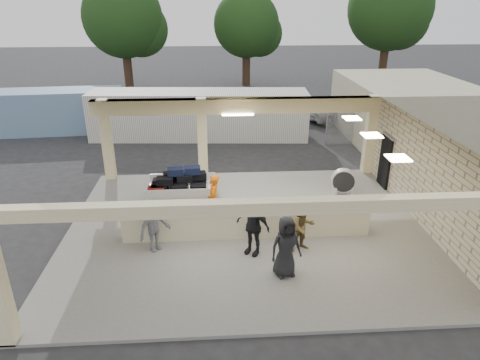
{
  "coord_description": "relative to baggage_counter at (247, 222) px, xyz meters",
  "views": [
    {
      "loc": [
        -0.99,
        -12.71,
        7.35
      ],
      "look_at": [
        -0.13,
        1.0,
        1.45
      ],
      "focal_mm": 32.0,
      "sensor_mm": 36.0,
      "label": 1
    }
  ],
  "objects": [
    {
      "name": "car_white_a",
      "position": [
        7.14,
        14.44,
        0.09
      ],
      "size": [
        5.25,
        4.01,
        1.36
      ],
      "primitive_type": "imported",
      "rotation": [
        0.0,
        0.0,
        2.0
      ],
      "color": "silver",
      "rests_on": "ground"
    },
    {
      "name": "fence",
      "position": [
        11.0,
        9.5,
        0.47
      ],
      "size": [
        12.06,
        0.06,
        2.03
      ],
      "color": "gray",
      "rests_on": "ground"
    },
    {
      "name": "passenger_d",
      "position": [
        0.91,
        -2.2,
        0.42
      ],
      "size": [
        0.95,
        0.57,
        1.81
      ],
      "primitive_type": "imported",
      "rotation": [
        0.0,
        0.0,
        0.26
      ],
      "color": "black",
      "rests_on": "pavilion"
    },
    {
      "name": "car_dark",
      "position": [
        4.31,
        15.19,
        0.11
      ],
      "size": [
        4.33,
        3.5,
        1.4
      ],
      "primitive_type": "imported",
      "rotation": [
        0.0,
        0.0,
        1.0
      ],
      "color": "black",
      "rests_on": "ground"
    },
    {
      "name": "adjacent_building",
      "position": [
        9.5,
        10.5,
        1.01
      ],
      "size": [
        6.0,
        8.0,
        3.2
      ],
      "primitive_type": "cube",
      "color": "#BDB796",
      "rests_on": "ground"
    },
    {
      "name": "tree_left",
      "position": [
        -7.68,
        24.66,
        5.0
      ],
      "size": [
        6.6,
        6.3,
        9.0
      ],
      "color": "#382619",
      "rests_on": "ground"
    },
    {
      "name": "ground",
      "position": [
        0.0,
        0.5,
        -0.59
      ],
      "size": [
        120.0,
        120.0,
        0.0
      ],
      "primitive_type": "plane",
      "color": "#232426",
      "rests_on": "ground"
    },
    {
      "name": "baggage_handler",
      "position": [
        -1.07,
        0.93,
        0.41
      ],
      "size": [
        0.43,
        0.69,
        1.79
      ],
      "primitive_type": "imported",
      "rotation": [
        0.0,
        0.0,
        4.6
      ],
      "color": "#D75B0B",
      "rests_on": "pavilion"
    },
    {
      "name": "pavilion",
      "position": [
        0.21,
        1.16,
        0.76
      ],
      "size": [
        12.01,
        10.0,
        3.55
      ],
      "color": "slate",
      "rests_on": "ground"
    },
    {
      "name": "passenger_c",
      "position": [
        -2.88,
        -0.7,
        0.36
      ],
      "size": [
        1.07,
        1.03,
        1.7
      ],
      "primitive_type": "imported",
      "rotation": [
        0.0,
        0.0,
        0.74
      ],
      "color": "#535359",
      "rests_on": "pavilion"
    },
    {
      "name": "passenger_a",
      "position": [
        1.64,
        -0.95,
        0.31
      ],
      "size": [
        0.84,
        0.56,
        1.6
      ],
      "primitive_type": "imported",
      "rotation": [
        0.0,
        0.0,
        0.3
      ],
      "color": "brown",
      "rests_on": "pavilion"
    },
    {
      "name": "drum_fan",
      "position": [
        4.06,
        2.99,
        0.08
      ],
      "size": [
        0.99,
        0.53,
        1.06
      ],
      "rotation": [
        0.0,
        0.0,
        -0.2
      ],
      "color": "silver",
      "rests_on": "pavilion"
    },
    {
      "name": "container_white",
      "position": [
        -1.8,
        11.26,
        0.71
      ],
      "size": [
        12.1,
        3.18,
        2.59
      ],
      "primitive_type": "cube",
      "rotation": [
        0.0,
        0.0,
        -0.07
      ],
      "color": "white",
      "rests_on": "ground"
    },
    {
      "name": "passenger_b",
      "position": [
        0.09,
        -1.04,
        0.45
      ],
      "size": [
        1.14,
        0.95,
        1.88
      ],
      "primitive_type": "imported",
      "rotation": [
        0.0,
        0.0,
        -0.6
      ],
      "color": "black",
      "rests_on": "pavilion"
    },
    {
      "name": "container_blue",
      "position": [
        -11.1,
        12.8,
        0.63
      ],
      "size": [
        9.54,
        2.99,
        2.44
      ],
      "primitive_type": "cube",
      "rotation": [
        0.0,
        0.0,
        0.08
      ],
      "color": "#7191B5",
      "rests_on": "ground"
    },
    {
      "name": "tree_right",
      "position": [
        14.32,
        25.66,
        5.63
      ],
      "size": [
        7.2,
        7.0,
        10.0
      ],
      "color": "#382619",
      "rests_on": "ground"
    },
    {
      "name": "tree_mid",
      "position": [
        2.32,
        26.66,
        4.38
      ],
      "size": [
        6.0,
        5.6,
        8.0
      ],
      "color": "#382619",
      "rests_on": "ground"
    },
    {
      "name": "luggage_cart",
      "position": [
        -2.31,
        2.45,
        0.31
      ],
      "size": [
        2.55,
        1.6,
        1.48
      ],
      "rotation": [
        0.0,
        0.0,
        0.01
      ],
      "color": "silver",
      "rests_on": "pavilion"
    },
    {
      "name": "baggage_counter",
      "position": [
        0.0,
        0.0,
        0.0
      ],
      "size": [
        8.2,
        0.58,
        0.98
      ],
      "color": "beige",
      "rests_on": "pavilion"
    },
    {
      "name": "car_white_b",
      "position": [
        10.25,
        13.49,
        0.2
      ],
      "size": [
        5.27,
        2.79,
        1.58
      ],
      "primitive_type": "imported",
      "rotation": [
        0.0,
        0.0,
        1.76
      ],
      "color": "silver",
      "rests_on": "ground"
    }
  ]
}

